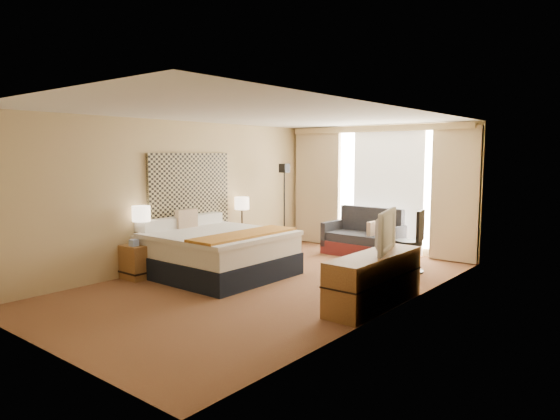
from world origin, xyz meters
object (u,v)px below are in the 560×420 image
Objects in this scene: media_dresser at (374,280)px; loveseat at (364,240)px; bed at (216,252)px; nightstand_right at (245,241)px; nightstand_left at (140,261)px; lamp_left at (141,214)px; television at (380,231)px; lamp_right at (242,204)px; floor_lamp at (284,189)px; desk_chair at (412,245)px.

loveseat reaches higher than media_dresser.
nightstand_right is at bearing 117.28° from bed.
lamp_left is at bearing 119.68° from nightstand_left.
lamp_left is at bearing -165.47° from media_dresser.
nightstand_left is at bearing -130.95° from bed.
television reaches higher than lamp_left.
lamp_right is at bearing 56.13° from television.
bed is 1.19× the size of floor_lamp.
lamp_left is at bearing -90.19° from lamp_right.
television is (3.32, -2.08, -0.30)m from floor_lamp.
lamp_right is at bearing -112.40° from floor_lamp.
loveseat is 2.47× the size of lamp_left.
desk_chair is at bearing -28.01° from loveseat.
nightstand_left is at bearing -113.85° from loveseat.
floor_lamp is (-1.57, -0.60, 0.97)m from loveseat.
nightstand_left is 3.85m from media_dresser.
nightstand_left is at bearing -95.67° from floor_lamp.
floor_lamp is at bearing 67.60° from lamp_right.
bed reaches higher than nightstand_left.
bed reaches higher than nightstand_right.
floor_lamp is 3.05m from desk_chair.
floor_lamp is 2.98× the size of lamp_right.
lamp_right is (0.01, 2.37, -0.01)m from lamp_left.
nightstand_right is 2.54m from lamp_left.
nightstand_right is 3.92m from television.
desk_chair is 1.76× the size of lamp_right.
media_dresser is (3.70, 1.05, 0.07)m from nightstand_left.
media_dresser is 0.99× the size of floor_lamp.
nightstand_right is 3.34m from desk_chair.
bed is at bearing -148.84° from desk_chair.
lamp_left reaches higher than media_dresser.
floor_lamp reaches higher than lamp_left.
television is (3.69, -1.19, -0.04)m from lamp_right.
desk_chair is (-0.43, 2.11, 0.13)m from media_dresser.
desk_chair is (2.94, -0.19, -0.81)m from floor_lamp.
lamp_right is at bearing -128.38° from nightstand_right.
media_dresser reaches higher than nightstand_right.
bed reaches higher than loveseat.
media_dresser is 1.84× the size of television.
nightstand_left is at bearing -164.16° from media_dresser.
nightstand_right is 1.36m from floor_lamp.
nightstand_right is at bearing 158.60° from media_dresser.
television is (2.84, 0.33, 0.60)m from bed.
media_dresser is 3.93m from lamp_left.
bed is at bearing 44.97° from lamp_left.
desk_chair is 3.43m from lamp_right.
loveseat is at bearing 17.05° from television.
nightstand_left is at bearing -60.32° from lamp_left.
desk_chair is 1.09× the size of television.
floor_lamp is at bearing 145.67° from media_dresser.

